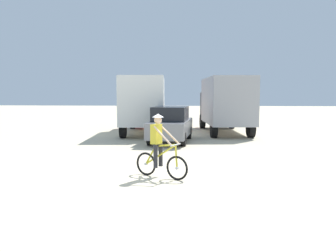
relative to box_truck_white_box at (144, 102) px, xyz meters
name	(u,v)px	position (x,y,z in m)	size (l,w,h in m)	color
ground_plane	(158,175)	(1.92, -10.53, -1.87)	(120.00, 120.00, 0.00)	beige
box_truck_white_box	(144,102)	(0.00, 0.00, 0.00)	(2.86, 6.90, 3.35)	white
box_truck_grey_hauler	(225,102)	(4.89, 0.50, 0.00)	(2.98, 6.94, 3.35)	#9E9EA3
sedan_parked	(171,124)	(1.85, -3.69, -0.99)	(2.12, 4.34, 1.76)	slate
cyclist_orange_shirt	(159,148)	(2.00, -10.81, -1.03)	(1.56, 0.89, 1.82)	black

